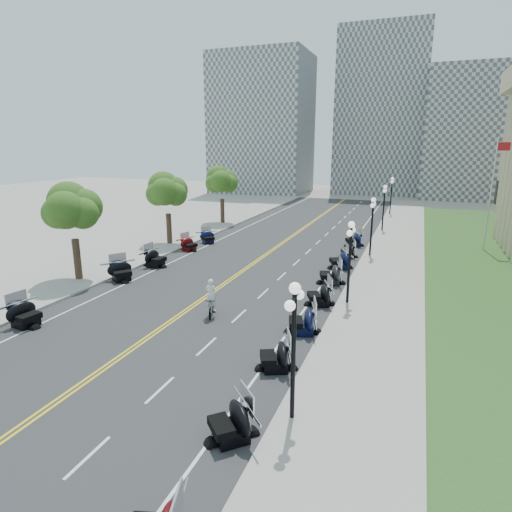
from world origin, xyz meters
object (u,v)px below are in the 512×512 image
at_px(bicycle, 211,307).
at_px(cyclist_rider, 211,281).
at_px(motorcycle_n_3, 231,420).
at_px(flagpole, 490,196).

height_order(bicycle, cyclist_rider, cyclist_rider).
relative_size(motorcycle_n_3, bicycle, 1.06).
bearing_deg(flagpole, motorcycle_n_3, -109.15).
xyz_separation_m(flagpole, bicycle, (-16.24, -22.56, -4.42)).
distance_m(motorcycle_n_3, cyclist_rider, 10.59).
distance_m(flagpole, cyclist_rider, 27.95).
xyz_separation_m(flagpole, cyclist_rider, (-16.24, -22.56, -2.92)).
bearing_deg(motorcycle_n_3, bicycle, 166.01).
xyz_separation_m(flagpole, motorcycle_n_3, (-11.00, -31.66, -4.29)).
height_order(flagpole, motorcycle_n_3, flagpole).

